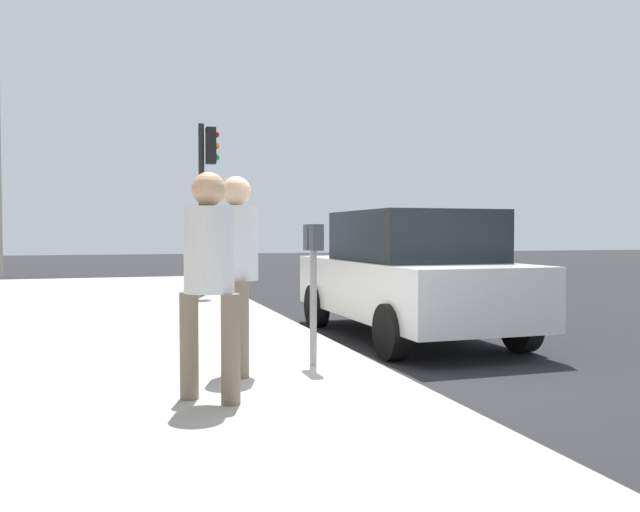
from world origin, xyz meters
TOP-DOWN VIEW (x-y plane):
  - ground_plane at (0.00, 0.00)m, footprint 80.00×80.00m
  - sidewalk_slab at (0.00, 3.00)m, footprint 28.00×6.00m
  - parking_meter at (-0.15, 0.65)m, footprint 0.36×0.12m
  - pedestrian_at_meter at (-0.33, 1.46)m, footprint 0.55×0.40m
  - pedestrian_bystander at (-1.29, 1.84)m, footprint 0.41×0.44m
  - parked_sedan_near at (1.95, -1.35)m, footprint 4.43×2.02m
  - traffic_signal at (7.57, 0.72)m, footprint 0.24×0.44m

SIDE VIEW (x-z plane):
  - ground_plane at x=0.00m, z-range 0.00..0.00m
  - sidewalk_slab at x=0.00m, z-range 0.00..0.15m
  - parked_sedan_near at x=1.95m, z-range 0.01..1.78m
  - parking_meter at x=-0.15m, z-range 0.46..1.87m
  - pedestrian_bystander at x=-1.29m, z-range 0.32..2.12m
  - pedestrian_at_meter at x=-0.33m, z-range 0.33..2.19m
  - traffic_signal at x=7.57m, z-range 0.78..4.38m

